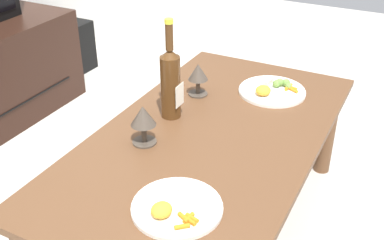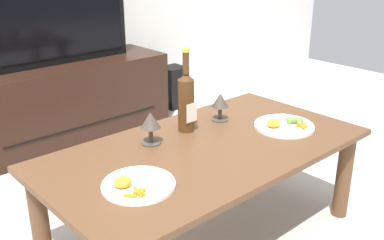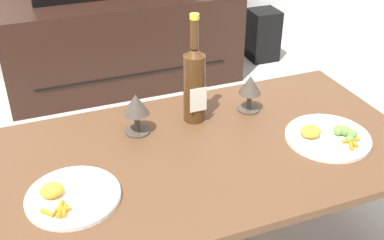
% 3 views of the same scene
% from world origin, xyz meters
% --- Properties ---
extents(ground_plane, '(6.40, 6.40, 0.00)m').
position_xyz_m(ground_plane, '(0.00, 0.00, 0.00)').
color(ground_plane, '#B7B2A8').
extents(dining_table, '(1.33, 0.71, 0.44)m').
position_xyz_m(dining_table, '(0.00, 0.00, 0.37)').
color(dining_table, brown).
rests_on(dining_table, ground_plane).
extents(floor_speaker, '(0.18, 0.18, 0.32)m').
position_xyz_m(floor_speaker, '(1.01, 1.43, 0.16)').
color(floor_speaker, black).
rests_on(floor_speaker, ground_plane).
extents(wine_bottle, '(0.07, 0.07, 0.36)m').
position_xyz_m(wine_bottle, '(0.05, 0.18, 0.58)').
color(wine_bottle, '#4C2D14').
rests_on(wine_bottle, dining_table).
extents(goblet_left, '(0.08, 0.08, 0.14)m').
position_xyz_m(goblet_left, '(-0.15, 0.17, 0.53)').
color(goblet_left, '#473D33').
rests_on(goblet_left, dining_table).
extents(goblet_right, '(0.08, 0.08, 0.13)m').
position_xyz_m(goblet_right, '(0.25, 0.17, 0.52)').
color(goblet_right, '#473D33').
rests_on(goblet_right, dining_table).
extents(dinner_plate_left, '(0.25, 0.25, 0.05)m').
position_xyz_m(dinner_plate_left, '(-0.40, -0.08, 0.45)').
color(dinner_plate_left, white).
rests_on(dinner_plate_left, dining_table).
extents(dinner_plate_right, '(0.26, 0.26, 0.05)m').
position_xyz_m(dinner_plate_right, '(0.39, -0.09, 0.45)').
color(dinner_plate_right, white).
rests_on(dinner_plate_right, dining_table).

